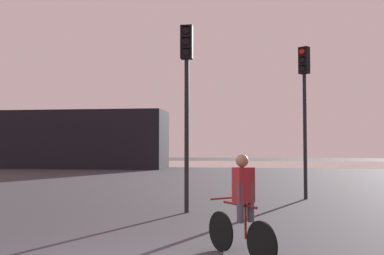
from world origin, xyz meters
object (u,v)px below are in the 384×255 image
object	(u,v)px
traffic_light_far_right	(304,94)
traffic_light_center	(187,83)
cyclist	(242,206)
distant_building	(80,140)

from	to	relation	value
traffic_light_far_right	traffic_light_center	size ratio (longest dim) A/B	1.02
traffic_light_far_right	traffic_light_center	xyz separation A→B (m)	(-3.50, -3.37, -0.06)
traffic_light_center	cyclist	distance (m)	5.41
traffic_light_center	traffic_light_far_right	bearing A→B (deg)	-134.75
distant_building	traffic_light_center	distance (m)	24.69
distant_building	cyclist	xyz separation A→B (m)	(13.32, -26.13, -1.46)
distant_building	traffic_light_center	bearing A→B (deg)	-61.40
cyclist	distant_building	bearing A→B (deg)	78.90
traffic_light_far_right	traffic_light_center	bearing A→B (deg)	78.99
distant_building	traffic_light_center	world-z (taller)	traffic_light_center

